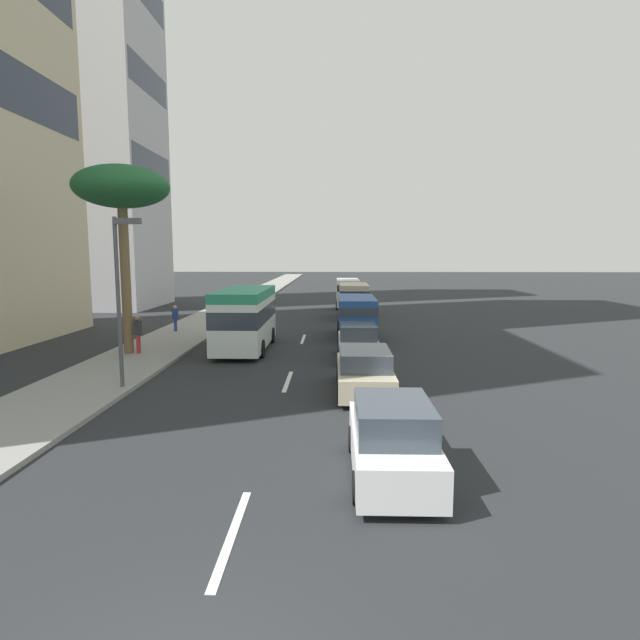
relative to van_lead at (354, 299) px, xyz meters
name	(u,v)px	position (x,y,z in m)	size (l,w,h in m)	color
ground_plane	(309,322)	(-2.40, 3.18, -1.46)	(198.00, 198.00, 0.00)	#26282B
sidewalk_right	(207,321)	(-2.40, 10.43, -1.38)	(162.00, 3.83, 0.15)	gray
lane_stripe_near	(232,535)	(-30.43, 3.18, -1.45)	(3.20, 0.16, 0.01)	silver
lane_stripe_mid	(288,381)	(-19.53, 3.18, -1.45)	(3.20, 0.16, 0.01)	silver
lane_stripe_far	(303,339)	(-9.71, 3.18, -1.45)	(3.20, 0.16, 0.01)	silver
van_lead	(354,299)	(0.00, 0.00, 0.00)	(4.84, 2.22, 2.55)	beige
car_second	(392,440)	(-27.92, 0.17, -0.65)	(4.32, 1.80, 1.71)	white
car_third	(364,371)	(-20.98, 0.38, -0.72)	(4.73, 1.92, 1.55)	beige
van_fourth	(348,292)	(7.56, 0.24, -0.02)	(5.16, 2.08, 2.52)	white
van_fifth	(357,314)	(-8.87, 0.14, -0.12)	(5.36, 2.19, 2.32)	#1E478C
car_sixth	(358,342)	(-15.07, 0.34, -0.70)	(4.13, 1.85, 1.61)	silver
minibus_seventh	(245,317)	(-13.00, 5.88, 0.22)	(6.92, 2.39, 3.05)	silver
pedestrian_near_lamp	(175,317)	(-7.84, 11.01, -0.46)	(0.36, 0.39, 1.56)	navy
pedestrian_mid_block	(138,332)	(-14.85, 10.64, -0.31)	(0.32, 0.38, 1.79)	red
palm_tree	(122,190)	(-14.75, 11.14, 6.22)	(4.29, 4.29, 8.65)	brown
street_lamp	(121,281)	(-21.02, 8.79, 2.41)	(0.24, 0.97, 5.91)	#4C4C51
office_tower_far	(73,18)	(7.97, 23.79, 23.26)	(10.14, 12.68, 49.43)	#BCBCC1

